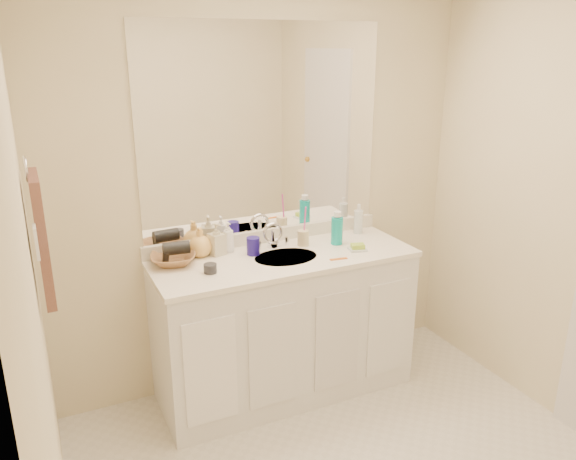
# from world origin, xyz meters

# --- Properties ---
(wall_back) EXTENTS (2.60, 0.02, 2.40)m
(wall_back) POSITION_xyz_m (0.00, 1.30, 1.20)
(wall_back) COLOR beige
(wall_back) RESTS_ON floor
(wall_left) EXTENTS (0.02, 2.60, 2.40)m
(wall_left) POSITION_xyz_m (-1.30, 0.00, 1.20)
(wall_left) COLOR beige
(wall_left) RESTS_ON floor
(vanity_cabinet) EXTENTS (1.50, 0.55, 0.85)m
(vanity_cabinet) POSITION_xyz_m (0.00, 1.02, 0.42)
(vanity_cabinet) COLOR white
(vanity_cabinet) RESTS_ON floor
(countertop) EXTENTS (1.52, 0.57, 0.03)m
(countertop) POSITION_xyz_m (0.00, 1.02, 0.86)
(countertop) COLOR white
(countertop) RESTS_ON vanity_cabinet
(backsplash) EXTENTS (1.52, 0.03, 0.08)m
(backsplash) POSITION_xyz_m (0.00, 1.29, 0.92)
(backsplash) COLOR silver
(backsplash) RESTS_ON countertop
(sink_basin) EXTENTS (0.37, 0.37, 0.02)m
(sink_basin) POSITION_xyz_m (0.00, 1.00, 0.87)
(sink_basin) COLOR beige
(sink_basin) RESTS_ON countertop
(faucet) EXTENTS (0.02, 0.02, 0.11)m
(faucet) POSITION_xyz_m (0.00, 1.18, 0.94)
(faucet) COLOR silver
(faucet) RESTS_ON countertop
(mirror) EXTENTS (1.48, 0.01, 1.20)m
(mirror) POSITION_xyz_m (0.00, 1.29, 1.56)
(mirror) COLOR white
(mirror) RESTS_ON wall_back
(blue_mug) EXTENTS (0.08, 0.08, 0.10)m
(blue_mug) POSITION_xyz_m (-0.15, 1.12, 0.93)
(blue_mug) COLOR navy
(blue_mug) RESTS_ON countertop
(tan_cup) EXTENTS (0.07, 0.07, 0.09)m
(tan_cup) POSITION_xyz_m (0.18, 1.14, 0.93)
(tan_cup) COLOR beige
(tan_cup) RESTS_ON countertop
(toothbrush) EXTENTS (0.01, 0.04, 0.19)m
(toothbrush) POSITION_xyz_m (0.19, 1.14, 1.03)
(toothbrush) COLOR #EF3FB0
(toothbrush) RESTS_ON tan_cup
(mouthwash_bottle) EXTENTS (0.09, 0.09, 0.17)m
(mouthwash_bottle) POSITION_xyz_m (0.37, 1.07, 0.96)
(mouthwash_bottle) COLOR #0DA4A1
(mouthwash_bottle) RESTS_ON countertop
(clear_pump_bottle) EXTENTS (0.07, 0.07, 0.15)m
(clear_pump_bottle) POSITION_xyz_m (0.60, 1.19, 0.95)
(clear_pump_bottle) COLOR silver
(clear_pump_bottle) RESTS_ON countertop
(soap_dish) EXTENTS (0.12, 0.10, 0.01)m
(soap_dish) POSITION_xyz_m (0.43, 0.92, 0.89)
(soap_dish) COLOR silver
(soap_dish) RESTS_ON countertop
(green_soap) EXTENTS (0.09, 0.07, 0.03)m
(green_soap) POSITION_xyz_m (0.43, 0.92, 0.90)
(green_soap) COLOR #9DC931
(green_soap) RESTS_ON soap_dish
(orange_comb) EXTENTS (0.10, 0.04, 0.00)m
(orange_comb) POSITION_xyz_m (0.25, 0.84, 0.88)
(orange_comb) COLOR orange
(orange_comb) RESTS_ON countertop
(dark_jar) EXTENTS (0.08, 0.08, 0.05)m
(dark_jar) POSITION_xyz_m (-0.46, 0.96, 0.90)
(dark_jar) COLOR #28292E
(dark_jar) RESTS_ON countertop
(soap_bottle_white) EXTENTS (0.07, 0.07, 0.18)m
(soap_bottle_white) POSITION_xyz_m (-0.26, 1.23, 0.97)
(soap_bottle_white) COLOR white
(soap_bottle_white) RESTS_ON countertop
(soap_bottle_cream) EXTENTS (0.10, 0.11, 0.19)m
(soap_bottle_cream) POSITION_xyz_m (-0.34, 1.21, 0.97)
(soap_bottle_cream) COLOR beige
(soap_bottle_cream) RESTS_ON countertop
(soap_bottle_yellow) EXTENTS (0.15, 0.15, 0.17)m
(soap_bottle_yellow) POSITION_xyz_m (-0.43, 1.23, 0.96)
(soap_bottle_yellow) COLOR #F7C060
(soap_bottle_yellow) RESTS_ON countertop
(wicker_basket) EXTENTS (0.30, 0.30, 0.06)m
(wicker_basket) POSITION_xyz_m (-0.61, 1.17, 0.91)
(wicker_basket) COLOR brown
(wicker_basket) RESTS_ON countertop
(hair_dryer) EXTENTS (0.15, 0.09, 0.07)m
(hair_dryer) POSITION_xyz_m (-0.59, 1.17, 0.97)
(hair_dryer) COLOR black
(hair_dryer) RESTS_ON wicker_basket
(towel_ring) EXTENTS (0.01, 0.11, 0.11)m
(towel_ring) POSITION_xyz_m (-1.27, 0.77, 1.55)
(towel_ring) COLOR silver
(towel_ring) RESTS_ON wall_left
(hand_towel) EXTENTS (0.04, 0.32, 0.55)m
(hand_towel) POSITION_xyz_m (-1.25, 0.77, 1.25)
(hand_towel) COLOR #52332C
(hand_towel) RESTS_ON towel_ring
(switch_plate) EXTENTS (0.01, 0.08, 0.13)m
(switch_plate) POSITION_xyz_m (-1.27, 0.57, 1.30)
(switch_plate) COLOR white
(switch_plate) RESTS_ON wall_left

